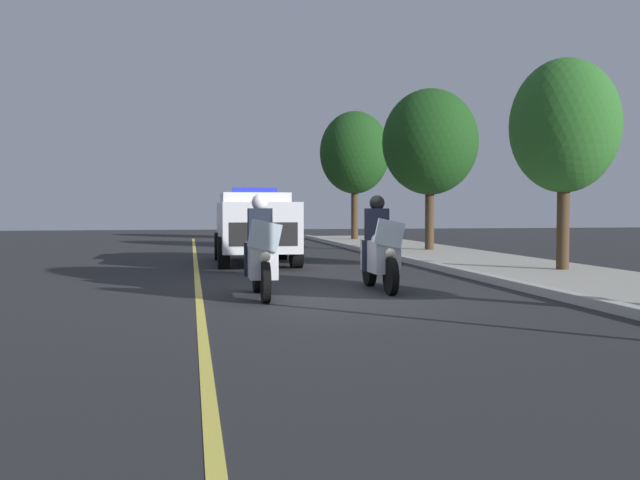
{
  "coord_description": "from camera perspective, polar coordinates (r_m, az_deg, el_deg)",
  "views": [
    {
      "loc": [
        11.57,
        -2.34,
        1.46
      ],
      "look_at": [
        -1.03,
        0.0,
        0.9
      ],
      "focal_mm": 39.27,
      "sensor_mm": 36.0,
      "label": 1
    }
  ],
  "objects": [
    {
      "name": "ground_plane",
      "position": [
        11.9,
        0.91,
        -4.55
      ],
      "size": [
        80.0,
        80.0,
        0.0
      ],
      "primitive_type": "plane",
      "color": "#28282B"
    },
    {
      "name": "curb_strip",
      "position": [
        13.06,
        16.44,
        -3.69
      ],
      "size": [
        48.0,
        0.24,
        0.15
      ],
      "primitive_type": "cube",
      "color": "#B7B5AD",
      "rests_on": "ground"
    },
    {
      "name": "sidewalk_strip",
      "position": [
        14.03,
        23.39,
        -3.47
      ],
      "size": [
        48.0,
        3.6,
        0.1
      ],
      "primitive_type": "cube",
      "color": "#A8A399",
      "rests_on": "ground"
    },
    {
      "name": "lane_stripe_center",
      "position": [
        11.67,
        -9.82,
        -4.7
      ],
      "size": [
        48.0,
        0.12,
        0.01
      ],
      "primitive_type": "cube",
      "color": "#E0D14C",
      "rests_on": "ground"
    },
    {
      "name": "police_motorcycle_lead_left",
      "position": [
        11.67,
        -4.83,
        -1.24
      ],
      "size": [
        2.14,
        0.56,
        1.72
      ],
      "color": "black",
      "rests_on": "ground"
    },
    {
      "name": "police_motorcycle_lead_right",
      "position": [
        12.68,
        4.86,
        -0.95
      ],
      "size": [
        2.14,
        0.56,
        1.72
      ],
      "color": "black",
      "rests_on": "ground"
    },
    {
      "name": "police_suv",
      "position": [
        18.86,
        -5.32,
        1.29
      ],
      "size": [
        4.93,
        2.11,
        2.05
      ],
      "color": "silver",
      "rests_on": "ground"
    },
    {
      "name": "tree_mid_block",
      "position": [
        16.9,
        19.3,
        8.72
      ],
      "size": [
        2.44,
        2.44,
        4.76
      ],
      "color": "#42301E",
      "rests_on": "sidewalk_strip"
    },
    {
      "name": "tree_far_back",
      "position": [
        24.2,
        8.96,
        7.87
      ],
      "size": [
        3.24,
        3.24,
        5.44
      ],
      "color": "#42301E",
      "rests_on": "sidewalk_strip"
    },
    {
      "name": "tree_behind_suv",
      "position": [
        32.51,
        2.84,
        7.1
      ],
      "size": [
        3.22,
        3.22,
        5.89
      ],
      "color": "#42301E",
      "rests_on": "sidewalk_strip"
    }
  ]
}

